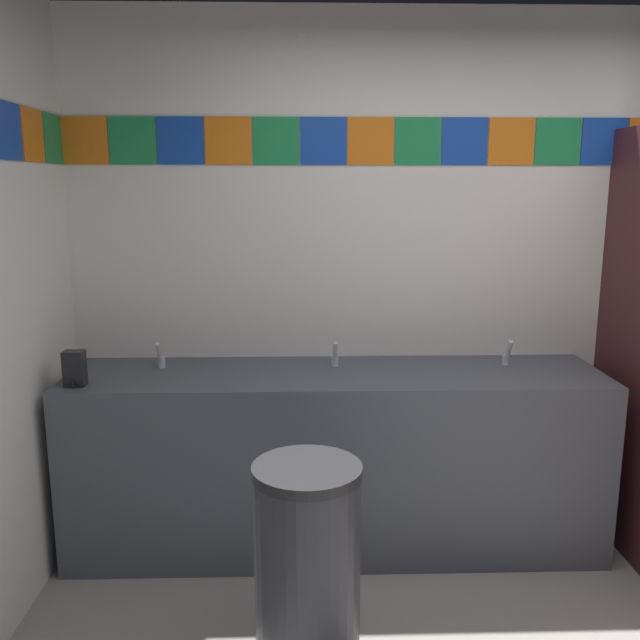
# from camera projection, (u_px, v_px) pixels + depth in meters

# --- Properties ---
(wall_back) EXTENTS (4.17, 0.09, 2.61)m
(wall_back) POSITION_uv_depth(u_px,v_px,m) (479.00, 274.00, 3.46)
(wall_back) COLOR white
(wall_back) RESTS_ON ground_plane
(vanity_counter) EXTENTS (2.55, 0.60, 0.89)m
(vanity_counter) POSITION_uv_depth(u_px,v_px,m) (335.00, 457.00, 3.27)
(vanity_counter) COLOR #4C515B
(vanity_counter) RESTS_ON ground_plane
(faucet_left) EXTENTS (0.04, 0.10, 0.14)m
(faucet_left) POSITION_uv_depth(u_px,v_px,m) (160.00, 358.00, 3.24)
(faucet_left) COLOR silver
(faucet_left) RESTS_ON vanity_counter
(faucet_center) EXTENTS (0.04, 0.10, 0.14)m
(faucet_center) POSITION_uv_depth(u_px,v_px,m) (335.00, 357.00, 3.26)
(faucet_center) COLOR silver
(faucet_center) RESTS_ON vanity_counter
(faucet_right) EXTENTS (0.04, 0.10, 0.14)m
(faucet_right) POSITION_uv_depth(u_px,v_px,m) (507.00, 355.00, 3.29)
(faucet_right) COLOR silver
(faucet_right) RESTS_ON vanity_counter
(soap_dispenser) EXTENTS (0.09, 0.09, 0.16)m
(soap_dispenser) POSITION_uv_depth(u_px,v_px,m) (75.00, 368.00, 2.96)
(soap_dispenser) COLOR black
(soap_dispenser) RESTS_ON vanity_counter
(trash_bin) EXTENTS (0.40, 0.40, 0.78)m
(trash_bin) POSITION_uv_depth(u_px,v_px,m) (307.00, 565.00, 2.45)
(trash_bin) COLOR #333338
(trash_bin) RESTS_ON ground_plane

